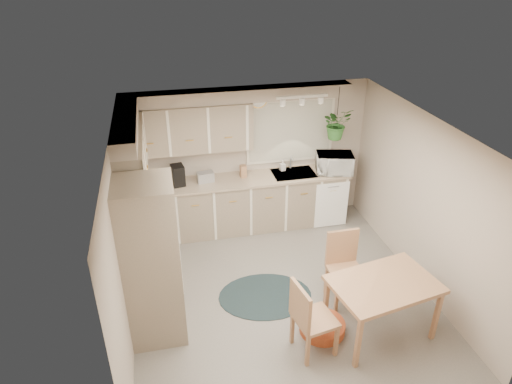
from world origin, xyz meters
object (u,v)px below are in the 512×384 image
(dining_table, at_px, (380,308))
(chair_left, at_px, (315,317))
(braided_rug, at_px, (265,296))
(chair_back, at_px, (347,270))
(pet_bed, at_px, (322,327))
(microwave, at_px, (334,161))

(dining_table, distance_m, chair_left, 0.89)
(braided_rug, bearing_deg, chair_back, -16.21)
(braided_rug, relative_size, pet_bed, 2.26)
(chair_left, distance_m, pet_bed, 0.54)
(dining_table, xyz_separation_m, chair_back, (-0.18, 0.65, 0.11))
(chair_left, bearing_deg, braided_rug, -172.59)
(dining_table, height_order, chair_left, chair_left)
(chair_back, bearing_deg, pet_bed, 44.82)
(chair_left, bearing_deg, microwave, 144.83)
(pet_bed, relative_size, microwave, 0.96)
(chair_back, height_order, braided_rug, chair_back)
(pet_bed, distance_m, microwave, 2.94)
(chair_back, xyz_separation_m, braided_rug, (-1.04, 0.30, -0.49))
(dining_table, xyz_separation_m, microwave, (0.38, 2.69, 0.75))
(dining_table, bearing_deg, chair_left, -174.21)
(chair_left, bearing_deg, dining_table, 85.02)
(chair_left, height_order, pet_bed, chair_left)
(chair_left, xyz_separation_m, microwave, (1.26, 2.78, 0.64))
(pet_bed, bearing_deg, chair_back, 45.12)
(chair_back, xyz_separation_m, pet_bed, (-0.49, -0.49, -0.43))
(chair_back, relative_size, braided_rug, 0.77)
(pet_bed, xyz_separation_m, microwave, (1.05, 2.53, 1.08))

